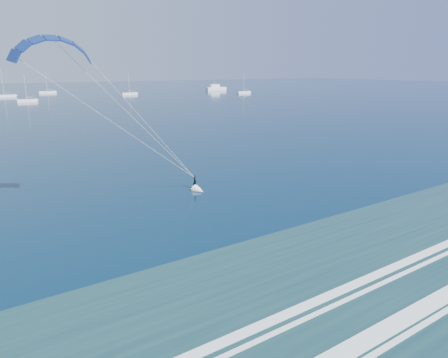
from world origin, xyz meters
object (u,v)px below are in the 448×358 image
object	(u,v)px
kitesurfer_rig	(135,120)
sailboat_6	(244,92)
sailboat_5	(129,94)
sailboat_2	(4,96)
sailboat_4	(47,92)
motor_yacht	(215,88)
sailboat_3	(27,100)

from	to	relation	value
kitesurfer_rig	sailboat_6	world-z (taller)	kitesurfer_rig
sailboat_5	sailboat_2	bearing A→B (deg)	164.61
kitesurfer_rig	sailboat_4	distance (m)	219.55
sailboat_2	sailboat_6	size ratio (longest dim) A/B	1.20
sailboat_2	sailboat_6	xyz separation A→B (m)	(118.89, -40.62, -0.01)
sailboat_2	sailboat_5	xyz separation A→B (m)	(59.17, -16.28, -0.01)
sailboat_5	sailboat_6	distance (m)	64.49
kitesurfer_rig	sailboat_5	size ratio (longest dim) A/B	1.74
sailboat_5	sailboat_6	size ratio (longest dim) A/B	1.01
kitesurfer_rig	sailboat_2	world-z (taller)	kitesurfer_rig
kitesurfer_rig	motor_yacht	xyz separation A→B (m)	(130.25, 190.42, -7.33)
sailboat_2	sailboat_4	bearing A→B (deg)	44.35
sailboat_6	sailboat_2	bearing A→B (deg)	161.14
kitesurfer_rig	motor_yacht	world-z (taller)	kitesurfer_rig
motor_yacht	sailboat_5	xyz separation A→B (m)	(-64.54, -13.62, -0.87)
sailboat_2	sailboat_4	world-z (taller)	sailboat_2
sailboat_3	sailboat_5	bearing A→B (deg)	23.11
sailboat_2	sailboat_5	size ratio (longest dim) A/B	1.19
sailboat_3	sailboat_4	world-z (taller)	sailboat_4
motor_yacht	sailboat_2	world-z (taller)	sailboat_2
sailboat_3	sailboat_4	bearing A→B (deg)	72.64
kitesurfer_rig	sailboat_2	bearing A→B (deg)	88.06
sailboat_3	sailboat_6	distance (m)	114.15
sailboat_3	sailboat_5	size ratio (longest dim) A/B	0.95
sailboat_2	sailboat_6	world-z (taller)	sailboat_2
kitesurfer_rig	sailboat_2	xyz separation A→B (m)	(6.53, 193.08, -8.18)
sailboat_2	sailboat_5	distance (m)	61.37
kitesurfer_rig	sailboat_6	bearing A→B (deg)	50.56
kitesurfer_rig	sailboat_3	size ratio (longest dim) A/B	1.82
kitesurfer_rig	sailboat_4	xyz separation A→B (m)	(31.17, 217.17, -8.19)
kitesurfer_rig	sailboat_4	bearing A→B (deg)	81.83
sailboat_4	sailboat_5	world-z (taller)	sailboat_4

